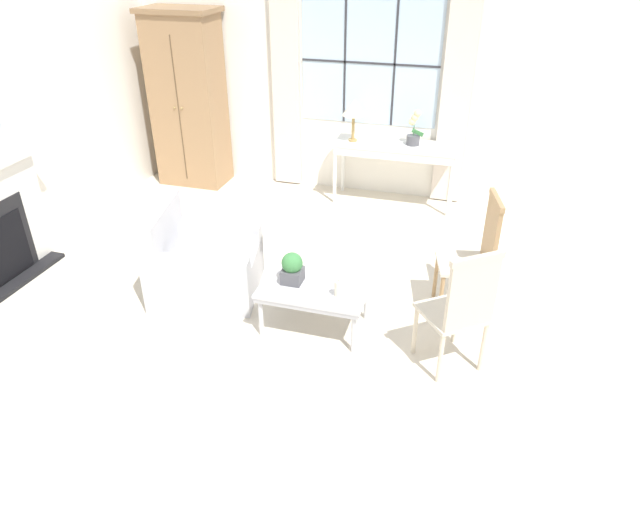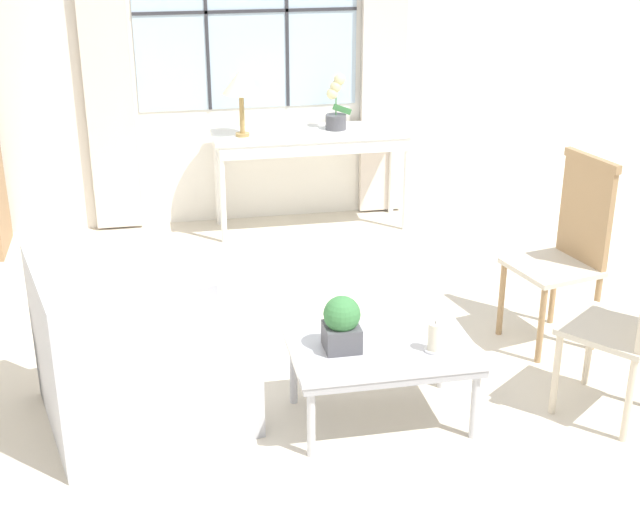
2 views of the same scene
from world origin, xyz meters
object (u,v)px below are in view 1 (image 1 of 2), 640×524
at_px(table_lamp, 354,109).
at_px(pillar_candle, 338,290).
at_px(armchair_upholstered, 202,266).
at_px(potted_orchid, 414,131).
at_px(accent_chair_wooden, 462,306).
at_px(coffee_table, 315,291).
at_px(potted_plant_small, 292,268).
at_px(armoire, 188,100).
at_px(console_table, 396,150).
at_px(side_chair_wooden, 478,250).

distance_m(table_lamp, pillar_candle, 3.00).
distance_m(armchair_upholstered, pillar_candle, 1.48).
distance_m(potted_orchid, accent_chair_wooden, 3.20).
relative_size(coffee_table, potted_plant_small, 3.29).
distance_m(armchair_upholstered, potted_plant_small, 1.06).
height_order(potted_orchid, coffee_table, potted_orchid).
xyz_separation_m(potted_orchid, accent_chair_wooden, (0.83, -3.07, -0.35)).
bearing_deg(armchair_upholstered, coffee_table, -12.49).
bearing_deg(potted_orchid, armoire, -179.30).
height_order(accent_chair_wooden, coffee_table, accent_chair_wooden).
bearing_deg(coffee_table, potted_plant_small, 175.89).
bearing_deg(armoire, coffee_table, -47.59).
bearing_deg(potted_orchid, potted_plant_small, -101.56).
xyz_separation_m(armoire, potted_plant_small, (2.36, -2.79, -0.56)).
xyz_separation_m(console_table, potted_plant_small, (-0.38, -2.80, -0.14)).
bearing_deg(potted_orchid, accent_chair_wooden, -74.89).
bearing_deg(potted_plant_small, accent_chair_wooden, -9.87).
bearing_deg(armchair_upholstered, potted_plant_small, -14.14).
distance_m(coffee_table, pillar_candle, 0.28).
distance_m(table_lamp, coffee_table, 2.90).
bearing_deg(armoire, table_lamp, -0.87).
height_order(armoire, potted_orchid, armoire).
height_order(side_chair_wooden, potted_plant_small, side_chair_wooden).
xyz_separation_m(side_chair_wooden, accent_chair_wooden, (-0.07, -0.88, -0.02)).
xyz_separation_m(armchair_upholstered, accent_chair_wooden, (2.39, -0.49, 0.33)).
bearing_deg(console_table, armchair_upholstered, -118.17).
relative_size(armoire, side_chair_wooden, 2.00).
height_order(console_table, potted_orchid, potted_orchid).
bearing_deg(armoire, side_chair_wooden, -29.32).
bearing_deg(accent_chair_wooden, pillar_candle, 172.37).
relative_size(accent_chair_wooden, pillar_candle, 6.65).
relative_size(accent_chair_wooden, coffee_table, 1.19).
bearing_deg(potted_plant_small, side_chair_wooden, 23.37).
bearing_deg(armchair_upholstered, pillar_candle, -14.34).
relative_size(console_table, potted_orchid, 3.54).
distance_m(potted_plant_small, pillar_candle, 0.45).
bearing_deg(armchair_upholstered, table_lamp, 71.45).
distance_m(accent_chair_wooden, potted_plant_small, 1.43).
xyz_separation_m(accent_chair_wooden, potted_plant_small, (-1.41, 0.24, -0.04)).
xyz_separation_m(accent_chair_wooden, pillar_candle, (-0.97, 0.13, -0.11)).
distance_m(potted_orchid, coffee_table, 2.92).
bearing_deg(coffee_table, table_lamp, 97.20).
bearing_deg(side_chair_wooden, coffee_table, -152.90).
relative_size(armoire, potted_plant_small, 8.10).
bearing_deg(potted_orchid, console_table, -174.53).
height_order(armchair_upholstered, coffee_table, armchair_upholstered).
relative_size(armoire, table_lamp, 4.45).
relative_size(potted_orchid, coffee_table, 0.47).
distance_m(console_table, accent_chair_wooden, 3.22).
xyz_separation_m(armoire, table_lamp, (2.21, -0.03, 0.06)).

